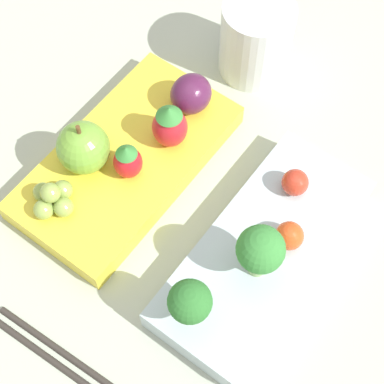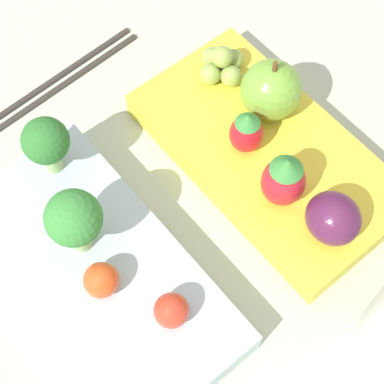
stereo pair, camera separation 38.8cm
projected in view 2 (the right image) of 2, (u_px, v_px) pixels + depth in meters
name	position (u px, v px, depth m)	size (l,w,h in m)	color
ground_plane	(177.00, 207.00, 0.50)	(4.00, 4.00, 0.00)	#ADB7A3
bento_box_savoury	(110.00, 266.00, 0.46)	(0.22, 0.10, 0.03)	silver
bento_box_fruit	(267.00, 153.00, 0.51)	(0.22, 0.12, 0.02)	yellow
broccoli_floret_0	(74.00, 220.00, 0.42)	(0.04, 0.04, 0.06)	#93B770
broccoli_floret_1	(46.00, 142.00, 0.45)	(0.03, 0.03, 0.05)	#93B770
cherry_tomato_0	(101.00, 280.00, 0.43)	(0.02, 0.02, 0.02)	#DB4C1E
cherry_tomato_1	(171.00, 310.00, 0.42)	(0.02, 0.02, 0.02)	red
apple	(271.00, 90.00, 0.49)	(0.05, 0.05, 0.06)	#70A838
strawberry_0	(250.00, 135.00, 0.48)	(0.03, 0.03, 0.04)	red
strawberry_1	(284.00, 180.00, 0.46)	(0.03, 0.03, 0.05)	red
plum	(333.00, 218.00, 0.45)	(0.04, 0.04, 0.04)	#511E42
grape_cluster	(222.00, 65.00, 0.52)	(0.04, 0.04, 0.03)	#8EA84C
chopsticks_pair	(37.00, 95.00, 0.55)	(0.03, 0.21, 0.01)	#332D28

